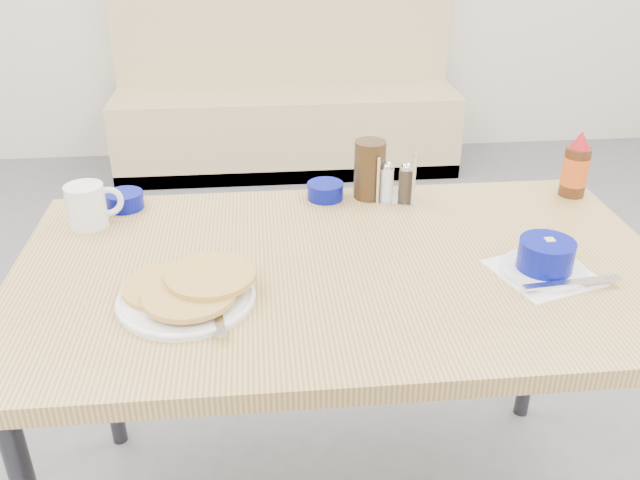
{
  "coord_description": "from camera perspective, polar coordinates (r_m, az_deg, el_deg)",
  "views": [
    {
      "loc": [
        -0.17,
        -0.99,
        1.49
      ],
      "look_at": [
        -0.05,
        0.25,
        0.82
      ],
      "focal_mm": 38.0,
      "sensor_mm": 36.0,
      "label": 1
    }
  ],
  "objects": [
    {
      "name": "booth_bench",
      "position": [
        3.95,
        -2.9,
        11.28
      ],
      "size": [
        1.9,
        0.56,
        1.22
      ],
      "color": "tan",
      "rests_on": "ground"
    },
    {
      "name": "dining_table",
      "position": [
        1.48,
        1.85,
        -4.09
      ],
      "size": [
        1.4,
        0.8,
        0.76
      ],
      "color": "tan",
      "rests_on": "ground"
    },
    {
      "name": "pancake_plate",
      "position": [
        1.34,
        -11.06,
        -4.3
      ],
      "size": [
        0.27,
        0.28,
        0.05
      ],
      "rotation": [
        0.0,
        0.0,
        -0.18
      ],
      "color": "white",
      "rests_on": "dining_table"
    },
    {
      "name": "coffee_mug",
      "position": [
        1.68,
        -18.94,
        2.82
      ],
      "size": [
        0.13,
        0.09,
        0.1
      ],
      "rotation": [
        0.0,
        0.0,
        0.34
      ],
      "color": "white",
      "rests_on": "dining_table"
    },
    {
      "name": "grits_setting",
      "position": [
        1.47,
        18.45,
        -1.61
      ],
      "size": [
        0.25,
        0.23,
        0.08
      ],
      "rotation": [
        0.0,
        0.0,
        0.31
      ],
      "color": "white",
      "rests_on": "dining_table"
    },
    {
      "name": "creamer_bowl",
      "position": [
        1.76,
        -16.11,
        3.22
      ],
      "size": [
        0.09,
        0.09,
        0.04
      ],
      "rotation": [
        0.0,
        0.0,
        0.28
      ],
      "color": "#050D80",
      "rests_on": "dining_table"
    },
    {
      "name": "butter_bowl",
      "position": [
        1.74,
        0.45,
        4.15
      ],
      "size": [
        0.09,
        0.09,
        0.04
      ],
      "rotation": [
        0.0,
        0.0,
        -0.11
      ],
      "color": "#050D80",
      "rests_on": "dining_table"
    },
    {
      "name": "amber_tumbler",
      "position": [
        1.74,
        4.2,
        5.94
      ],
      "size": [
        0.08,
        0.08,
        0.15
      ],
      "primitive_type": "cylinder",
      "rotation": [
        0.0,
        0.0,
        -0.04
      ],
      "color": "#362311",
      "rests_on": "dining_table"
    },
    {
      "name": "condiment_caddy",
      "position": [
        1.73,
        6.4,
        4.63
      ],
      "size": [
        0.12,
        0.09,
        0.13
      ],
      "rotation": [
        0.0,
        0.0,
        -0.25
      ],
      "color": "silver",
      "rests_on": "dining_table"
    },
    {
      "name": "syrup_bottle",
      "position": [
        1.86,
        20.73,
        5.72
      ],
      "size": [
        0.07,
        0.07,
        0.17
      ],
      "rotation": [
        0.0,
        0.0,
        -0.16
      ],
      "color": "#47230F",
      "rests_on": "dining_table"
    }
  ]
}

